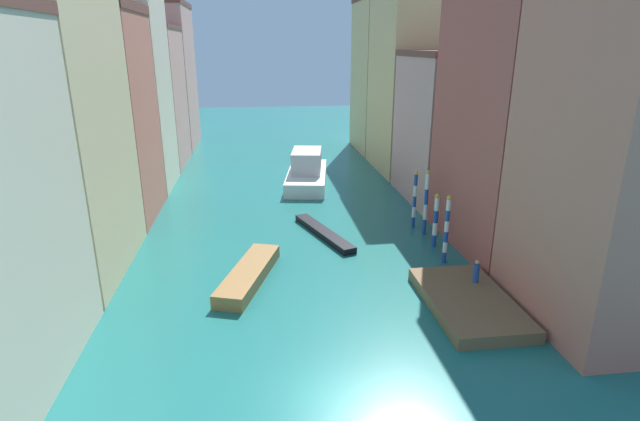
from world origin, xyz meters
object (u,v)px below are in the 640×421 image
(mooring_pole_1, at_px, (436,220))
(vaporetto_white, at_px, (307,172))
(mooring_pole_3, at_px, (415,199))
(mooring_pole_0, at_px, (447,229))
(gondola_black, at_px, (324,233))
(waterfront_dock, at_px, (469,302))
(motorboat_0, at_px, (249,274))
(mooring_pole_2, at_px, (426,202))
(person_on_dock, at_px, (476,272))

(mooring_pole_1, distance_m, vaporetto_white, 19.32)
(mooring_pole_3, bearing_deg, mooring_pole_1, -86.45)
(mooring_pole_0, bearing_deg, mooring_pole_1, 84.65)
(mooring_pole_3, bearing_deg, gondola_black, -172.99)
(waterfront_dock, distance_m, motorboat_0, 12.91)
(mooring_pole_2, bearing_deg, waterfront_dock, -96.33)
(mooring_pole_2, xyz_separation_m, gondola_black, (-7.64, 0.62, -2.32))
(person_on_dock, xyz_separation_m, mooring_pole_3, (-0.23, 10.92, 1.02))
(gondola_black, bearing_deg, mooring_pole_3, 7.01)
(mooring_pole_2, bearing_deg, gondola_black, 175.35)
(waterfront_dock, height_order, motorboat_0, motorboat_0)
(mooring_pole_0, distance_m, mooring_pole_2, 5.17)
(mooring_pole_0, bearing_deg, vaporetto_white, 108.76)
(mooring_pole_2, relative_size, gondola_black, 0.63)
(gondola_black, distance_m, motorboat_0, 8.78)
(waterfront_dock, height_order, gondola_black, waterfront_dock)
(person_on_dock, relative_size, mooring_pole_3, 0.30)
(mooring_pole_0, xyz_separation_m, gondola_black, (-7.27, 5.78, -2.13))
(mooring_pole_0, height_order, mooring_pole_3, mooring_pole_0)
(mooring_pole_0, height_order, motorboat_0, mooring_pole_0)
(mooring_pole_1, height_order, gondola_black, mooring_pole_1)
(mooring_pole_1, relative_size, gondola_black, 0.49)
(waterfront_dock, distance_m, person_on_dock, 2.18)
(gondola_black, relative_size, motorboat_0, 1.02)
(waterfront_dock, relative_size, vaporetto_white, 0.68)
(mooring_pole_1, bearing_deg, person_on_dock, -90.20)
(waterfront_dock, xyz_separation_m, motorboat_0, (-11.96, 4.86, 0.08))
(person_on_dock, xyz_separation_m, vaporetto_white, (-7.20, 24.80, 0.01))
(waterfront_dock, distance_m, mooring_pole_0, 6.29)
(vaporetto_white, bearing_deg, person_on_dock, -73.80)
(vaporetto_white, bearing_deg, mooring_pole_2, -64.47)
(mooring_pole_3, height_order, gondola_black, mooring_pole_3)
(waterfront_dock, bearing_deg, person_on_dock, 56.66)
(motorboat_0, bearing_deg, mooring_pole_3, 31.02)
(mooring_pole_2, distance_m, motorboat_0, 14.72)
(mooring_pole_1, xyz_separation_m, motorboat_0, (-13.06, -3.68, -1.62))
(person_on_dock, distance_m, gondola_black, 12.56)
(gondola_black, bearing_deg, mooring_pole_0, -38.49)
(waterfront_dock, relative_size, motorboat_0, 0.99)
(vaporetto_white, bearing_deg, mooring_pole_0, -71.24)
(mooring_pole_3, bearing_deg, motorboat_0, -148.98)
(person_on_dock, height_order, motorboat_0, person_on_dock)
(vaporetto_white, height_order, gondola_black, vaporetto_white)
(mooring_pole_1, relative_size, motorboat_0, 0.51)
(mooring_pole_3, distance_m, gondola_black, 7.61)
(waterfront_dock, xyz_separation_m, mooring_pole_3, (0.85, 12.56, 1.98))
(mooring_pole_3, bearing_deg, vaporetto_white, 116.69)
(mooring_pole_2, height_order, gondola_black, mooring_pole_2)
(waterfront_dock, height_order, mooring_pole_3, mooring_pole_3)
(mooring_pole_0, height_order, gondola_black, mooring_pole_0)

